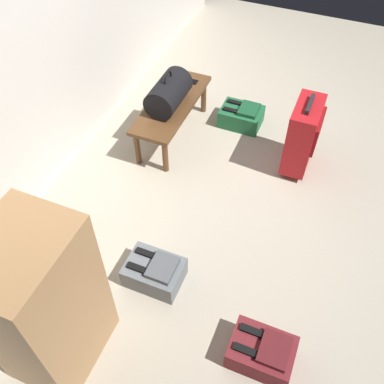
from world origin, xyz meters
name	(u,v)px	position (x,y,z in m)	size (l,w,h in m)	color
ground_plane	(249,195)	(0.00, 0.00, 0.00)	(6.60, 6.60, 0.00)	#B2A893
bench	(172,108)	(0.45, 0.87, 0.31)	(1.00, 0.36, 0.37)	brown
duffel_bag_black	(169,93)	(0.39, 0.87, 0.50)	(0.44, 0.26, 0.34)	black
cell_phone	(190,81)	(0.80, 0.85, 0.37)	(0.07, 0.14, 0.01)	black
suitcase_upright_red	(303,135)	(0.49, -0.27, 0.34)	(0.42, 0.23, 0.67)	red
backpack_grey	(155,272)	(-0.99, 0.37, 0.09)	(0.28, 0.38, 0.21)	slate
backpack_green	(242,116)	(0.84, 0.34, 0.09)	(0.28, 0.38, 0.21)	#1E6038
backpack_maroon	(262,352)	(-1.24, -0.46, 0.09)	(0.28, 0.38, 0.21)	maroon
side_cabinet	(44,306)	(-1.63, 0.68, 0.55)	(0.56, 0.44, 1.10)	#A87A4C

